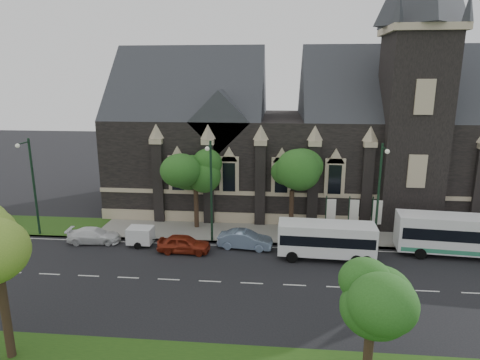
# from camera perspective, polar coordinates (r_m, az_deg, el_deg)

# --- Properties ---
(ground) EXTENTS (160.00, 160.00, 0.00)m
(ground) POSITION_cam_1_polar(r_m,az_deg,el_deg) (30.25, 1.63, -13.97)
(ground) COLOR black
(ground) RESTS_ON ground
(sidewalk) EXTENTS (80.00, 5.00, 0.15)m
(sidewalk) POSITION_cam_1_polar(r_m,az_deg,el_deg) (38.86, 2.55, -7.31)
(sidewalk) COLOR gray
(sidewalk) RESTS_ON ground
(museum) EXTENTS (40.00, 17.70, 29.90)m
(museum) POSITION_cam_1_polar(r_m,az_deg,el_deg) (45.98, 9.66, 6.28)
(museum) COLOR black
(museum) RESTS_ON ground
(tree_park_near) EXTENTS (4.42, 4.42, 8.56)m
(tree_park_near) POSITION_cam_1_polar(r_m,az_deg,el_deg) (23.68, -29.86, -7.10)
(tree_park_near) COLOR black
(tree_park_near) RESTS_ON ground
(tree_park_east) EXTENTS (3.40, 3.40, 6.28)m
(tree_park_east) POSITION_cam_1_polar(r_m,az_deg,el_deg) (20.32, 18.15, -14.85)
(tree_park_east) COLOR black
(tree_park_east) RESTS_ON ground
(tree_walk_right) EXTENTS (4.08, 4.08, 7.80)m
(tree_walk_right) POSITION_cam_1_polar(r_m,az_deg,el_deg) (38.34, 7.53, 1.27)
(tree_walk_right) COLOR black
(tree_walk_right) RESTS_ON ground
(tree_walk_left) EXTENTS (3.91, 3.91, 7.64)m
(tree_walk_left) POSITION_cam_1_polar(r_m,az_deg,el_deg) (39.03, -5.80, 1.42)
(tree_walk_left) COLOR black
(tree_walk_left) RESTS_ON ground
(street_lamp_near) EXTENTS (0.36, 1.88, 9.00)m
(street_lamp_near) POSITION_cam_1_polar(r_m,az_deg,el_deg) (35.95, 18.58, -1.37)
(street_lamp_near) COLOR #152F1E
(street_lamp_near) RESTS_ON ground
(street_lamp_mid) EXTENTS (0.36, 1.88, 9.00)m
(street_lamp_mid) POSITION_cam_1_polar(r_m,az_deg,el_deg) (35.41, -4.03, -0.88)
(street_lamp_mid) COLOR #152F1E
(street_lamp_mid) RESTS_ON ground
(street_lamp_far) EXTENTS (0.36, 1.88, 9.00)m
(street_lamp_far) POSITION_cam_1_polar(r_m,az_deg,el_deg) (41.12, -26.62, -0.26)
(street_lamp_far) COLOR #152F1E
(street_lamp_far) RESTS_ON ground
(banner_flag_left) EXTENTS (0.90, 0.10, 4.00)m
(banner_flag_left) POSITION_cam_1_polar(r_m,az_deg,el_deg) (37.86, 12.13, -4.49)
(banner_flag_left) COLOR #152F1E
(banner_flag_left) RESTS_ON ground
(banner_flag_center) EXTENTS (0.90, 0.10, 4.00)m
(banner_flag_center) POSITION_cam_1_polar(r_m,az_deg,el_deg) (38.15, 15.12, -4.52)
(banner_flag_center) COLOR #152F1E
(banner_flag_center) RESTS_ON ground
(banner_flag_right) EXTENTS (0.90, 0.10, 4.00)m
(banner_flag_right) POSITION_cam_1_polar(r_m,az_deg,el_deg) (38.55, 18.06, -4.54)
(banner_flag_right) COLOR #152F1E
(banner_flag_right) RESTS_ON ground
(tour_coach) EXTENTS (11.73, 3.51, 3.37)m
(tour_coach) POSITION_cam_1_polar(r_m,az_deg,el_deg) (38.37, 29.26, -6.64)
(tour_coach) COLOR white
(tour_coach) RESTS_ON ground
(shuttle_bus) EXTENTS (7.67, 2.95, 2.92)m
(shuttle_bus) POSITION_cam_1_polar(r_m,az_deg,el_deg) (34.04, 11.78, -7.85)
(shuttle_bus) COLOR white
(shuttle_bus) RESTS_ON ground
(box_trailer) EXTENTS (3.06, 1.79, 1.63)m
(box_trailer) POSITION_cam_1_polar(r_m,az_deg,el_deg) (37.05, -13.49, -7.38)
(box_trailer) COLOR silver
(box_trailer) RESTS_ON ground
(sedan) EXTENTS (4.74, 2.08, 1.51)m
(sedan) POSITION_cam_1_polar(r_m,az_deg,el_deg) (35.57, 0.71, -8.18)
(sedan) COLOR #7F98B8
(sedan) RESTS_ON ground
(car_far_red) EXTENTS (4.39, 1.83, 1.49)m
(car_far_red) POSITION_cam_1_polar(r_m,az_deg,el_deg) (35.08, -7.70, -8.66)
(car_far_red) COLOR maroon
(car_far_red) RESTS_ON ground
(car_far_white) EXTENTS (4.71, 2.25, 1.32)m
(car_far_white) POSITION_cam_1_polar(r_m,az_deg,el_deg) (38.89, -19.37, -7.18)
(car_far_white) COLOR white
(car_far_white) RESTS_ON ground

